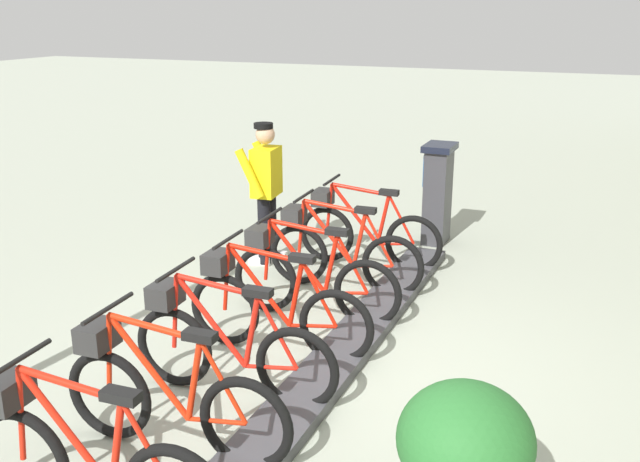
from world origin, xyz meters
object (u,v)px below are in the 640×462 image
at_px(bike_docked_2, 308,276).
at_px(payment_kiosk, 437,192).
at_px(bike_docked_3, 271,307).
at_px(bike_docked_6, 84,461).
at_px(bike_docked_1, 338,251).
at_px(bike_docked_0, 363,230).
at_px(bike_docked_4, 225,345).
at_px(worker_near_rack, 266,188).
at_px(planter_bush, 464,457).
at_px(bike_docked_5, 165,394).

bearing_deg(bike_docked_2, payment_kiosk, -101.57).
bearing_deg(bike_docked_3, payment_kiosk, -99.04).
bearing_deg(payment_kiosk, bike_docked_2, 78.43).
distance_m(bike_docked_2, bike_docked_6, 3.20).
height_order(bike_docked_1, bike_docked_3, same).
bearing_deg(bike_docked_0, bike_docked_1, 90.00).
relative_size(bike_docked_4, worker_near_rack, 1.04).
height_order(bike_docked_2, bike_docked_3, same).
relative_size(bike_docked_3, planter_bush, 1.77).
distance_m(bike_docked_3, planter_bush, 2.65).
height_order(bike_docked_3, worker_near_rack, worker_near_rack).
bearing_deg(bike_docked_5, worker_near_rack, -73.47).
distance_m(payment_kiosk, bike_docked_3, 3.65).
xyz_separation_m(bike_docked_0, bike_docked_1, (0.00, 0.80, 0.00)).
bearing_deg(bike_docked_4, payment_kiosk, -97.41).
xyz_separation_m(payment_kiosk, bike_docked_0, (0.57, 1.19, -0.24)).
distance_m(bike_docked_1, bike_docked_2, 0.80).
height_order(bike_docked_0, planter_bush, bike_docked_0).
bearing_deg(bike_docked_6, bike_docked_1, -90.00).
distance_m(bike_docked_1, planter_bush, 3.87).
bearing_deg(worker_near_rack, bike_docked_0, -163.45).
xyz_separation_m(payment_kiosk, worker_near_rack, (1.66, 1.52, 0.24)).
relative_size(payment_kiosk, bike_docked_1, 0.74).
height_order(bike_docked_5, worker_near_rack, worker_near_rack).
xyz_separation_m(bike_docked_2, planter_bush, (-2.03, 2.49, 0.11)).
relative_size(bike_docked_0, bike_docked_4, 1.00).
height_order(bike_docked_6, worker_near_rack, worker_near_rack).
bearing_deg(bike_docked_0, bike_docked_2, 90.00).
bearing_deg(planter_bush, bike_docked_1, -58.27).
xyz_separation_m(worker_near_rack, planter_bush, (-3.13, 3.77, -0.37)).
relative_size(bike_docked_0, planter_bush, 1.77).
bearing_deg(bike_docked_5, bike_docked_3, -90.00).
relative_size(bike_docked_3, bike_docked_4, 1.00).
xyz_separation_m(bike_docked_1, planter_bush, (-2.03, 3.29, 0.11)).
bearing_deg(bike_docked_0, bike_docked_3, 90.00).
height_order(bike_docked_1, bike_docked_2, same).
bearing_deg(bike_docked_5, bike_docked_6, 90.00).
distance_m(bike_docked_2, bike_docked_4, 1.60).
xyz_separation_m(bike_docked_4, bike_docked_5, (0.00, 0.80, 0.00)).
bearing_deg(bike_docked_2, planter_bush, 129.26).
height_order(bike_docked_1, bike_docked_5, same).
bearing_deg(bike_docked_0, bike_docked_6, 90.00).
height_order(bike_docked_0, bike_docked_5, same).
xyz_separation_m(bike_docked_0, bike_docked_5, (0.00, 4.00, 0.00)).
relative_size(payment_kiosk, bike_docked_3, 0.74).
bearing_deg(bike_docked_1, bike_docked_0, -90.00).
height_order(bike_docked_1, bike_docked_6, same).
distance_m(bike_docked_1, worker_near_rack, 1.28).
xyz_separation_m(bike_docked_4, bike_docked_6, (0.00, 1.60, 0.00)).
relative_size(bike_docked_6, worker_near_rack, 1.04).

